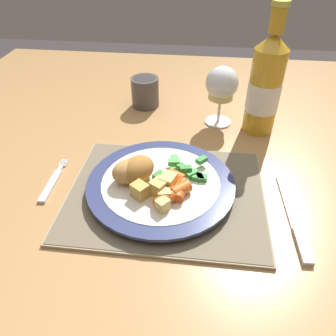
{
  "coord_description": "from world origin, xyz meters",
  "views": [
    {
      "loc": [
        0.03,
        -0.67,
        1.15
      ],
      "look_at": [
        -0.03,
        -0.2,
        0.78
      ],
      "focal_mm": 35.0,
      "sensor_mm": 36.0,
      "label": 1
    }
  ],
  "objects_px": {
    "dining_table": "(188,157)",
    "table_knife": "(295,223)",
    "dinner_plate": "(161,185)",
    "drinking_cup": "(145,91)",
    "fork": "(52,183)",
    "bottle": "(265,86)",
    "wine_glass": "(222,86)"
  },
  "relations": [
    {
      "from": "dining_table",
      "to": "table_knife",
      "type": "height_order",
      "value": "table_knife"
    },
    {
      "from": "dinner_plate",
      "to": "drinking_cup",
      "type": "relative_size",
      "value": 3.53
    },
    {
      "from": "dining_table",
      "to": "drinking_cup",
      "type": "xyz_separation_m",
      "value": [
        -0.13,
        0.12,
        0.12
      ]
    },
    {
      "from": "fork",
      "to": "dinner_plate",
      "type": "bearing_deg",
      "value": 0.47
    },
    {
      "from": "dinner_plate",
      "to": "table_knife",
      "type": "distance_m",
      "value": 0.24
    },
    {
      "from": "dinner_plate",
      "to": "fork",
      "type": "relative_size",
      "value": 2.09
    },
    {
      "from": "drinking_cup",
      "to": "bottle",
      "type": "bearing_deg",
      "value": -17.49
    },
    {
      "from": "dinner_plate",
      "to": "bottle",
      "type": "distance_m",
      "value": 0.34
    },
    {
      "from": "fork",
      "to": "wine_glass",
      "type": "bearing_deg",
      "value": 40.81
    },
    {
      "from": "dining_table",
      "to": "wine_glass",
      "type": "relative_size",
      "value": 9.88
    },
    {
      "from": "fork",
      "to": "bottle",
      "type": "distance_m",
      "value": 0.5
    },
    {
      "from": "table_knife",
      "to": "wine_glass",
      "type": "relative_size",
      "value": 1.43
    },
    {
      "from": "dinner_plate",
      "to": "wine_glass",
      "type": "xyz_separation_m",
      "value": [
        0.11,
        0.27,
        0.08
      ]
    },
    {
      "from": "dining_table",
      "to": "table_knife",
      "type": "relative_size",
      "value": 6.89
    },
    {
      "from": "dining_table",
      "to": "wine_glass",
      "type": "distance_m",
      "value": 0.19
    },
    {
      "from": "dining_table",
      "to": "fork",
      "type": "height_order",
      "value": "fork"
    },
    {
      "from": "bottle",
      "to": "drinking_cup",
      "type": "xyz_separation_m",
      "value": [
        -0.29,
        0.09,
        -0.07
      ]
    },
    {
      "from": "wine_glass",
      "to": "drinking_cup",
      "type": "distance_m",
      "value": 0.22
    },
    {
      "from": "dinner_plate",
      "to": "table_knife",
      "type": "xyz_separation_m",
      "value": [
        0.24,
        -0.05,
        -0.01
      ]
    },
    {
      "from": "table_knife",
      "to": "drinking_cup",
      "type": "bearing_deg",
      "value": 129.09
    },
    {
      "from": "dining_table",
      "to": "table_knife",
      "type": "xyz_separation_m",
      "value": [
        0.2,
        -0.28,
        0.08
      ]
    },
    {
      "from": "dining_table",
      "to": "table_knife",
      "type": "distance_m",
      "value": 0.35
    },
    {
      "from": "dinner_plate",
      "to": "fork",
      "type": "xyz_separation_m",
      "value": [
        -0.21,
        -0.0,
        -0.01
      ]
    },
    {
      "from": "table_knife",
      "to": "bottle",
      "type": "bearing_deg",
      "value": 96.41
    },
    {
      "from": "fork",
      "to": "table_knife",
      "type": "relative_size",
      "value": 0.63
    },
    {
      "from": "wine_glass",
      "to": "dining_table",
      "type": "bearing_deg",
      "value": -142.53
    },
    {
      "from": "fork",
      "to": "table_knife",
      "type": "distance_m",
      "value": 0.45
    },
    {
      "from": "table_knife",
      "to": "fork",
      "type": "bearing_deg",
      "value": 173.26
    },
    {
      "from": "bottle",
      "to": "wine_glass",
      "type": "bearing_deg",
      "value": 167.5
    },
    {
      "from": "table_knife",
      "to": "bottle",
      "type": "distance_m",
      "value": 0.33
    },
    {
      "from": "dinner_plate",
      "to": "fork",
      "type": "bearing_deg",
      "value": -179.53
    },
    {
      "from": "dinner_plate",
      "to": "table_knife",
      "type": "bearing_deg",
      "value": -13.05
    }
  ]
}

